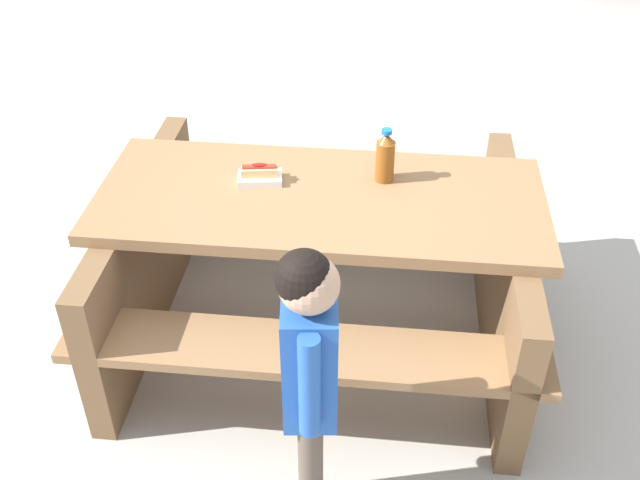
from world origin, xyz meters
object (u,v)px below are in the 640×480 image
hotdog_tray (260,175)px  child_in_coat (309,365)px  soda_bottle (385,157)px  picnic_table (320,255)px

hotdog_tray → child_in_coat: bearing=127.7°
soda_bottle → hotdog_tray: 0.52m
hotdog_tray → picnic_table: bearing=-176.4°
picnic_table → hotdog_tray: (0.27, 0.02, 0.34)m
soda_bottle → hotdog_tray: (0.45, 0.24, -0.07)m
soda_bottle → picnic_table: bearing=49.9°
picnic_table → child_in_coat: 0.98m
picnic_table → hotdog_tray: size_ratio=10.30×
picnic_table → soda_bottle: (-0.19, -0.22, 0.41)m
picnic_table → soda_bottle: size_ratio=9.40×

